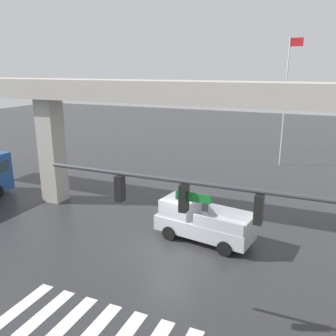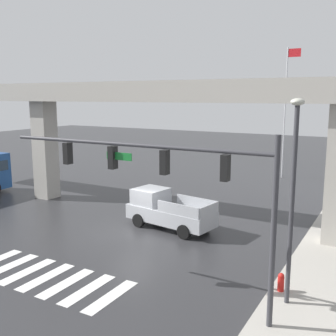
{
  "view_description": "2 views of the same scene",
  "coord_description": "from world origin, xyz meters",
  "px_view_note": "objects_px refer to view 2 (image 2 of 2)",
  "views": [
    {
      "loc": [
        6.5,
        -14.89,
        8.82
      ],
      "look_at": [
        -0.82,
        2.04,
        3.62
      ],
      "focal_mm": 38.08,
      "sensor_mm": 36.0,
      "label": 1
    },
    {
      "loc": [
        11.92,
        -17.28,
        7.3
      ],
      "look_at": [
        0.83,
        2.37,
        3.26
      ],
      "focal_mm": 43.08,
      "sensor_mm": 36.0,
      "label": 2
    }
  ],
  "objects_px": {
    "pickup_truck": "(166,210)",
    "street_lamp_near_corner": "(293,180)",
    "fire_hydrant": "(281,284)",
    "flagpole": "(286,105)",
    "traffic_signal_mast": "(168,174)"
  },
  "relations": [
    {
      "from": "pickup_truck",
      "to": "street_lamp_near_corner",
      "type": "relative_size",
      "value": 0.74
    },
    {
      "from": "pickup_truck",
      "to": "traffic_signal_mast",
      "type": "bearing_deg",
      "value": -59.9
    },
    {
      "from": "flagpole",
      "to": "street_lamp_near_corner",
      "type": "bearing_deg",
      "value": -75.88
    },
    {
      "from": "fire_hydrant",
      "to": "flagpole",
      "type": "relative_size",
      "value": 0.07
    },
    {
      "from": "pickup_truck",
      "to": "traffic_signal_mast",
      "type": "xyz_separation_m",
      "value": [
        4.19,
        -7.23,
        3.68
      ]
    },
    {
      "from": "traffic_signal_mast",
      "to": "flagpole",
      "type": "distance_m",
      "value": 24.76
    },
    {
      "from": "pickup_truck",
      "to": "traffic_signal_mast",
      "type": "distance_m",
      "value": 9.13
    },
    {
      "from": "pickup_truck",
      "to": "fire_hydrant",
      "type": "height_order",
      "value": "pickup_truck"
    },
    {
      "from": "street_lamp_near_corner",
      "to": "flagpole",
      "type": "xyz_separation_m",
      "value": [
        -5.75,
        22.86,
        1.99
      ]
    },
    {
      "from": "pickup_truck",
      "to": "street_lamp_near_corner",
      "type": "height_order",
      "value": "street_lamp_near_corner"
    },
    {
      "from": "fire_hydrant",
      "to": "pickup_truck",
      "type": "bearing_deg",
      "value": 148.13
    },
    {
      "from": "traffic_signal_mast",
      "to": "flagpole",
      "type": "xyz_separation_m",
      "value": [
        -1.95,
        24.61,
        1.88
      ]
    },
    {
      "from": "street_lamp_near_corner",
      "to": "traffic_signal_mast",
      "type": "bearing_deg",
      "value": -155.16
    },
    {
      "from": "fire_hydrant",
      "to": "flagpole",
      "type": "distance_m",
      "value": 23.55
    },
    {
      "from": "pickup_truck",
      "to": "flagpole",
      "type": "relative_size",
      "value": 0.47
    }
  ]
}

